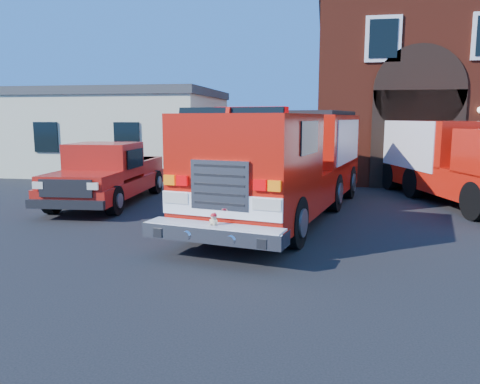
% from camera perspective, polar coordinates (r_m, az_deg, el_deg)
% --- Properties ---
extents(ground, '(100.00, 100.00, 0.00)m').
position_cam_1_polar(ground, '(11.56, 1.04, -5.45)').
color(ground, black).
rests_on(ground, ground).
extents(parking_stripe_mid, '(0.12, 3.00, 0.01)m').
position_cam_1_polar(parking_stripe_mid, '(16.05, 27.09, -2.33)').
color(parking_stripe_mid, yellow).
rests_on(parking_stripe_mid, ground).
extents(parking_stripe_far, '(0.12, 3.00, 0.01)m').
position_cam_1_polar(parking_stripe_far, '(18.90, 24.47, -0.57)').
color(parking_stripe_far, yellow).
rests_on(parking_stripe_far, ground).
extents(fire_station, '(15.20, 10.20, 8.45)m').
position_cam_1_polar(fire_station, '(26.11, 26.66, 11.09)').
color(fire_station, maroon).
rests_on(fire_station, ground).
extents(side_building, '(10.20, 8.20, 4.35)m').
position_cam_1_polar(side_building, '(26.35, -14.16, 7.27)').
color(side_building, beige).
rests_on(side_building, ground).
extents(fire_engine, '(4.94, 10.57, 3.14)m').
position_cam_1_polar(fire_engine, '(13.93, 5.90, 3.78)').
color(fire_engine, black).
rests_on(fire_engine, ground).
extents(pickup_truck, '(2.59, 6.41, 2.06)m').
position_cam_1_polar(pickup_truck, '(16.63, -15.71, 2.08)').
color(pickup_truck, black).
rests_on(pickup_truck, ground).
extents(secondary_truck, '(4.81, 8.95, 2.78)m').
position_cam_1_polar(secondary_truck, '(17.76, 25.10, 3.73)').
color(secondary_truck, black).
rests_on(secondary_truck, ground).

